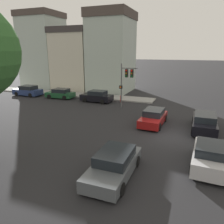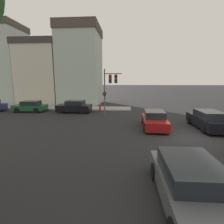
# 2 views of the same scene
# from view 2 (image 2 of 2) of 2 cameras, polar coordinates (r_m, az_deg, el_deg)

# --- Properties ---
(ground_plane) EXTENTS (300.00, 300.00, 0.00)m
(ground_plane) POSITION_cam_2_polar(r_m,az_deg,el_deg) (13.30, 23.90, -7.43)
(ground_plane) COLOR black
(rowhouse_backdrop) EXTENTS (7.38, 19.19, 12.77)m
(rowhouse_backdrop) POSITION_cam_2_polar(r_m,az_deg,el_deg) (31.55, -21.43, 13.36)
(rowhouse_backdrop) COLOR #ADBCB2
(rowhouse_backdrop) RESTS_ON ground_plane
(traffic_signal) EXTENTS (0.56, 2.01, 5.07)m
(traffic_signal) POSITION_cam_2_polar(r_m,az_deg,el_deg) (18.94, -0.70, 9.17)
(traffic_signal) COLOR #515456
(traffic_signal) RESTS_ON ground_plane
(crossing_car_0) EXTENTS (4.29, 2.03, 1.39)m
(crossing_car_0) POSITION_cam_2_polar(r_m,az_deg,el_deg) (14.80, 13.67, -2.50)
(crossing_car_0) COLOR maroon
(crossing_car_0) RESTS_ON ground_plane
(crossing_car_1) EXTENTS (4.54, 2.01, 1.37)m
(crossing_car_1) POSITION_cam_2_polar(r_m,az_deg,el_deg) (6.36, 24.52, -20.75)
(crossing_car_1) COLOR #4C5156
(crossing_car_1) RESTS_ON ground_plane
(crossing_car_2) EXTENTS (4.74, 1.96, 1.46)m
(crossing_car_2) POSITION_cam_2_polar(r_m,az_deg,el_deg) (16.09, 28.81, -2.31)
(crossing_car_2) COLOR black
(crossing_car_2) RESTS_ON ground_plane
(parked_car_0) EXTENTS (2.12, 4.12, 1.46)m
(parked_car_0) POSITION_cam_2_polar(r_m,az_deg,el_deg) (21.77, -12.17, 1.67)
(parked_car_0) COLOR black
(parked_car_0) RESTS_ON ground_plane
(parked_car_1) EXTENTS (2.10, 3.93, 1.35)m
(parked_car_1) POSITION_cam_2_polar(r_m,az_deg,el_deg) (24.20, -25.12, 1.64)
(parked_car_1) COLOR #194728
(parked_car_1) RESTS_ON ground_plane
(fire_hydrant) EXTENTS (0.22, 0.22, 0.92)m
(fire_hydrant) POSITION_cam_2_polar(r_m,az_deg,el_deg) (21.96, -3.94, 1.41)
(fire_hydrant) COLOR red
(fire_hydrant) RESTS_ON ground_plane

